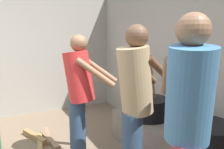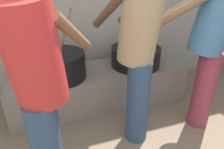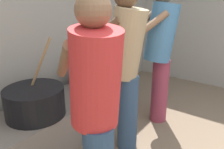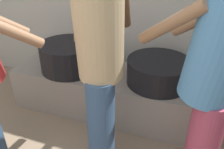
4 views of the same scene
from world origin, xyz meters
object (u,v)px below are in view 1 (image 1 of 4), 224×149
at_px(cooking_pot_main, 148,108).
at_px(cook_in_red_shirt, 79,90).
at_px(cook_in_tan_shirt, 135,98).
at_px(cook_in_blue_shirt, 188,120).
at_px(cooking_pot_secondary, 205,134).

height_order(cooking_pot_main, cook_in_red_shirt, cook_in_red_shirt).
bearing_deg(cook_in_tan_shirt, cook_in_blue_shirt, -2.94).
relative_size(cooking_pot_secondary, cook_in_red_shirt, 0.37).
height_order(cooking_pot_secondary, cook_in_tan_shirt, cook_in_tan_shirt).
bearing_deg(cook_in_red_shirt, cook_in_tan_shirt, 20.49).
relative_size(cooking_pot_main, cook_in_blue_shirt, 0.45).
distance_m(cooking_pot_main, cooking_pot_secondary, 0.88).
height_order(cooking_pot_main, cook_in_blue_shirt, cook_in_blue_shirt).
distance_m(cook_in_tan_shirt, cook_in_red_shirt, 0.82).
relative_size(cook_in_tan_shirt, cook_in_blue_shirt, 0.98).
bearing_deg(cook_in_tan_shirt, cook_in_red_shirt, -159.51).
height_order(cooking_pot_secondary, cook_in_red_shirt, cook_in_red_shirt).
xyz_separation_m(cooking_pot_secondary, cook_in_blue_shirt, (0.38, -0.67, 0.40)).
distance_m(cooking_pot_main, cook_in_tan_shirt, 0.92).
distance_m(cooking_pot_main, cook_in_blue_shirt, 1.46).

